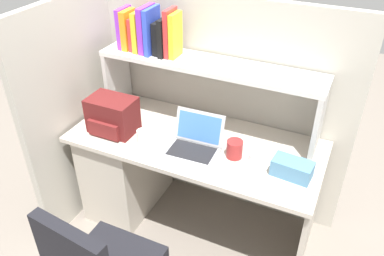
% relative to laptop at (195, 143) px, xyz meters
% --- Properties ---
extents(ground_plane, '(8.00, 8.00, 0.00)m').
position_rel_laptop_xyz_m(ground_plane, '(-0.04, 0.09, -0.78)').
color(ground_plane, slate).
extents(desk, '(1.60, 0.70, 0.73)m').
position_rel_laptop_xyz_m(desk, '(-0.43, 0.09, -0.38)').
color(desk, beige).
rests_on(desk, ground_plane).
extents(cubicle_partition_rear, '(1.84, 0.05, 1.55)m').
position_rel_laptop_xyz_m(cubicle_partition_rear, '(-0.04, 0.47, -0.01)').
color(cubicle_partition_rear, '#B2ADA0').
rests_on(cubicle_partition_rear, ground_plane).
extents(cubicle_partition_left, '(0.05, 1.06, 1.55)m').
position_rel_laptop_xyz_m(cubicle_partition_left, '(-0.89, 0.04, -0.01)').
color(cubicle_partition_left, '#B2ADA0').
rests_on(cubicle_partition_left, ground_plane).
extents(overhead_hutch, '(1.44, 0.28, 0.45)m').
position_rel_laptop_xyz_m(overhead_hutch, '(-0.04, 0.29, 0.30)').
color(overhead_hutch, beige).
rests_on(overhead_hutch, desk).
extents(reference_books_on_shelf, '(0.41, 0.19, 0.30)m').
position_rel_laptop_xyz_m(reference_books_on_shelf, '(-0.45, 0.29, 0.53)').
color(reference_books_on_shelf, purple).
rests_on(reference_books_on_shelf, overhead_hutch).
extents(laptop, '(0.32, 0.28, 0.22)m').
position_rel_laptop_xyz_m(laptop, '(0.00, 0.00, 0.00)').
color(laptop, '#B7BABF').
rests_on(laptop, desk).
extents(backpack, '(0.30, 0.22, 0.23)m').
position_rel_laptop_xyz_m(backpack, '(-0.57, -0.03, 0.06)').
color(backpack, '#591919').
rests_on(backpack, desk).
extents(computer_mouse, '(0.10, 0.12, 0.03)m').
position_rel_laptop_xyz_m(computer_mouse, '(0.38, 0.08, -0.03)').
color(computer_mouse, silver).
rests_on(computer_mouse, desk).
extents(paper_cup, '(0.08, 0.08, 0.08)m').
position_rel_laptop_xyz_m(paper_cup, '(-0.33, -0.06, -0.01)').
color(paper_cup, white).
rests_on(paper_cup, desk).
extents(tissue_box, '(0.23, 0.14, 0.10)m').
position_rel_laptop_xyz_m(tissue_box, '(0.59, 0.00, -0.00)').
color(tissue_box, teal).
rests_on(tissue_box, desk).
extents(snack_canister, '(0.10, 0.10, 0.11)m').
position_rel_laptop_xyz_m(snack_canister, '(0.24, 0.03, 0.00)').
color(snack_canister, maroon).
rests_on(snack_canister, desk).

